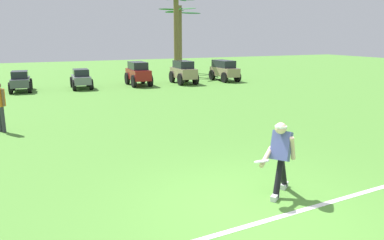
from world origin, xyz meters
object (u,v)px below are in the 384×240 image
object	(u,v)px
parked_car_slot_e	(183,72)
frisbee_in_flight	(262,161)
parked_car_slot_f	(224,70)
frisbee_thrower	(281,155)
parked_car_slot_b	(20,81)
parked_car_slot_c	(81,79)
palm_tree_far_right	(180,34)
palm_tree_right_of_centre	(176,27)
parked_car_slot_d	(138,73)

from	to	relation	value
parked_car_slot_e	frisbee_in_flight	bearing A→B (deg)	-108.33
parked_car_slot_e	parked_car_slot_f	world-z (taller)	parked_car_slot_e
frisbee_thrower	parked_car_slot_b	size ratio (longest dim) A/B	0.64
parked_car_slot_c	palm_tree_far_right	xyz separation A→B (m)	(8.65, 6.35, 2.49)
frisbee_thrower	parked_car_slot_e	distance (m)	16.82
parked_car_slot_b	palm_tree_right_of_centre	xyz separation A→B (m)	(10.55, 3.85, 2.95)
parked_car_slot_c	parked_car_slot_f	distance (m)	9.14
parked_car_slot_c	parked_car_slot_d	world-z (taller)	parked_car_slot_d
frisbee_in_flight	parked_car_slot_e	bearing A→B (deg)	71.67
parked_car_slot_d	frisbee_thrower	bearing A→B (deg)	-97.12
frisbee_thrower	parked_car_slot_c	distance (m)	16.47
parked_car_slot_b	palm_tree_right_of_centre	world-z (taller)	palm_tree_right_of_centre
parked_car_slot_b	parked_car_slot_d	distance (m)	6.44
parked_car_slot_b	palm_tree_far_right	distance (m)	13.53
parked_car_slot_f	palm_tree_far_right	distance (m)	6.89
parked_car_slot_f	palm_tree_far_right	size ratio (longest dim) A/B	0.46
parked_car_slot_c	palm_tree_right_of_centre	size ratio (longest dim) A/B	0.38
parked_car_slot_b	parked_car_slot_c	bearing A→B (deg)	-3.05
parked_car_slot_e	frisbee_thrower	bearing A→B (deg)	-106.81
parked_car_slot_d	palm_tree_right_of_centre	world-z (taller)	palm_tree_right_of_centre
parked_car_slot_b	parked_car_slot_f	distance (m)	12.26
parked_car_slot_f	parked_car_slot_e	bearing A→B (deg)	-176.25
parked_car_slot_e	palm_tree_right_of_centre	xyz separation A→B (m)	(1.29, 4.32, 2.77)
frisbee_thrower	parked_car_slot_b	distance (m)	17.15
frisbee_thrower	parked_car_slot_c	xyz separation A→B (m)	(-1.27, 16.41, -0.24)
frisbee_in_flight	parked_car_slot_d	bearing A→B (deg)	81.19
palm_tree_right_of_centre	parked_car_slot_f	bearing A→B (deg)	-67.52
parked_car_slot_c	palm_tree_right_of_centre	xyz separation A→B (m)	(7.43, 4.01, 2.95)
parked_car_slot_b	parked_car_slot_f	size ratio (longest dim) A/B	0.93
frisbee_in_flight	palm_tree_right_of_centre	xyz separation A→B (m)	(6.67, 20.56, 2.73)
parked_car_slot_b	parked_car_slot_e	xyz separation A→B (m)	(9.25, -0.48, 0.18)
frisbee_thrower	parked_car_slot_f	bearing A→B (deg)	64.24
frisbee_thrower	palm_tree_right_of_centre	xyz separation A→B (m)	(6.16, 20.43, 2.71)
parked_car_slot_c	parked_car_slot_d	bearing A→B (deg)	-0.45
parked_car_slot_d	parked_car_slot_e	distance (m)	2.83
frisbee_thrower	parked_car_slot_d	size ratio (longest dim) A/B	0.60
frisbee_in_flight	parked_car_slot_c	distance (m)	16.56
parked_car_slot_d	palm_tree_right_of_centre	bearing A→B (deg)	44.50
parked_car_slot_d	palm_tree_far_right	bearing A→B (deg)	50.10
frisbee_thrower	parked_car_slot_d	world-z (taller)	frisbee_thrower
frisbee_in_flight	palm_tree_far_right	distance (m)	24.33
parked_car_slot_c	palm_tree_far_right	size ratio (longest dim) A/B	0.43
parked_car_slot_c	palm_tree_right_of_centre	bearing A→B (deg)	28.38
frisbee_thrower	frisbee_in_flight	distance (m)	0.53
parked_car_slot_d	palm_tree_far_right	size ratio (longest dim) A/B	0.45
parked_car_slot_c	palm_tree_right_of_centre	distance (m)	8.95
frisbee_thrower	parked_car_slot_b	xyz separation A→B (m)	(-4.39, 16.58, -0.24)
parked_car_slot_f	parked_car_slot_b	bearing A→B (deg)	178.69
frisbee_in_flight	parked_car_slot_b	distance (m)	17.16
frisbee_in_flight	parked_car_slot_c	bearing A→B (deg)	92.62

